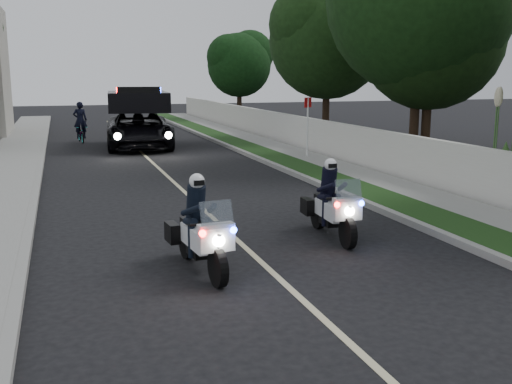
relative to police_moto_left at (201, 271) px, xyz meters
The scene contains 19 objects.
ground 1.31m from the police_moto_left, 29.01° to the left, with size 120.00×120.00×0.00m, color black.
curb_right 11.86m from the police_moto_left, 63.73° to the left, with size 0.20×60.00×0.15m, color gray.
grass_verge 12.19m from the police_moto_left, 60.78° to the left, with size 1.20×60.00×0.16m, color #193814.
sidewalk_right 12.87m from the police_moto_left, 55.73° to the left, with size 1.40×60.00×0.16m, color gray.
property_wall 13.48m from the police_moto_left, 52.21° to the left, with size 0.22×60.00×1.50m, color beige.
curb_left 11.04m from the police_moto_left, 105.50° to the left, with size 0.20×60.00×0.15m, color gray.
sidewalk_left 11.38m from the police_moto_left, 110.85° to the left, with size 2.00×60.00×0.16m, color gray.
lane_marking 10.70m from the police_moto_left, 83.83° to the left, with size 0.12×50.00×0.01m, color #BFB78C.
police_moto_left is the anchor object (origin of this frame).
police_moto_right 3.34m from the police_moto_left, 22.39° to the left, with size 0.69×1.96×1.67m, color silver, non-canonical shape.
police_suv 18.42m from the police_moto_left, 85.93° to the left, with size 2.90×6.26×3.04m, color black.
bicycle 21.60m from the police_moto_left, 93.20° to the left, with size 0.54×1.54×0.81m, color black.
cyclist 21.60m from the police_moto_left, 93.20° to the left, with size 0.66×0.44×1.84m, color black.
sign_post 14.08m from the police_moto_left, 59.48° to the left, with size 0.40×0.40×2.56m, color red, non-canonical shape.
pampas_far 9.20m from the police_moto_left, 17.96° to the left, with size 1.30×1.30×3.71m, color beige, non-canonical shape.
tree_right_b 15.26m from the police_moto_left, 43.84° to the left, with size 7.18×7.18×11.97m, color #173812, non-canonical shape.
tree_right_c 15.51m from the police_moto_left, 42.33° to the left, with size 5.57×5.57×9.29m, color black, non-canonical shape.
tree_right_d 21.46m from the police_moto_left, 59.53° to the left, with size 5.89×5.89×9.81m, color #193812, non-canonical shape.
tree_right_e 35.45m from the police_moto_left, 72.27° to the left, with size 4.74×4.74×7.90m, color black, non-canonical shape.
Camera 1 is at (-3.33, -10.31, 3.35)m, focal length 41.72 mm.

